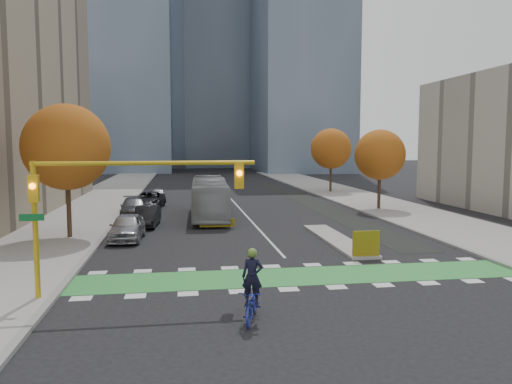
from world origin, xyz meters
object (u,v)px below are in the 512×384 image
object	(u,v)px
tree_west	(67,147)
tree_east_far	(331,149)
tree_east_near	(380,155)
cyclist	(252,297)
parked_car_c	(134,207)
parked_car_e	(158,195)
parked_car_b	(147,216)
hazard_board	(366,244)
parked_car_d	(149,200)
traffic_signal_west	(107,192)
bus	(210,198)
parked_car_a	(127,227)

from	to	relation	value
tree_west	tree_east_far	size ratio (longest dim) A/B	1.08
tree_east_near	cyclist	size ratio (longest dim) A/B	2.91
parked_car_c	parked_car_e	distance (m)	10.92
tree_east_far	parked_car_b	bearing A→B (deg)	-132.69
hazard_board	parked_car_d	bearing A→B (deg)	118.91
cyclist	parked_car_d	xyz separation A→B (m)	(-5.19, 29.87, -0.06)
hazard_board	parked_car_b	xyz separation A→B (m)	(-11.64, 11.97, -0.08)
tree_east_far	parked_car_c	size ratio (longest dim) A/B	1.49
parked_car_c	parked_car_d	size ratio (longest dim) A/B	0.95
tree_west	traffic_signal_west	distance (m)	13.25
tree_east_far	bus	distance (m)	24.25
traffic_signal_west	cyclist	distance (m)	6.74
traffic_signal_west	tree_east_far	bearing A→B (deg)	62.05
traffic_signal_west	tree_east_near	bearing A→B (deg)	48.48
tree_west	cyclist	world-z (taller)	tree_west
tree_west	traffic_signal_west	world-z (taller)	tree_west
tree_west	parked_car_b	world-z (taller)	tree_west
tree_west	parked_car_d	size ratio (longest dim) A/B	1.52
traffic_signal_west	parked_car_b	world-z (taller)	traffic_signal_west
bus	parked_car_b	world-z (taller)	bus
parked_car_b	parked_car_d	xyz separation A→B (m)	(-0.50, 10.00, 0.04)
parked_car_a	bus	bearing A→B (deg)	59.78
tree_east_near	parked_car_a	bearing A→B (deg)	-152.14
traffic_signal_west	parked_car_c	xyz separation A→B (m)	(-1.07, 21.68, -3.29)
cyclist	parked_car_a	bearing A→B (deg)	127.00
parked_car_e	parked_car_c	bearing A→B (deg)	-102.06
bus	parked_car_a	size ratio (longest dim) A/B	2.44
parked_car_e	cyclist	bearing A→B (deg)	-87.19
hazard_board	bus	xyz separation A→B (m)	(-7.00, 15.51, 0.79)
traffic_signal_west	bus	bearing A→B (deg)	76.30
hazard_board	parked_car_d	distance (m)	25.10
tree_west	parked_car_b	size ratio (longest dim) A/B	1.89
tree_west	tree_east_near	distance (m)	26.01
tree_east_far	parked_car_b	xyz separation A→B (m)	(-20.14, -21.83, -4.52)
hazard_board	parked_car_e	xyz separation A→B (m)	(-11.58, 27.80, -0.14)
hazard_board	tree_east_near	size ratio (longest dim) A/B	0.20
parked_car_e	parked_car_a	bearing A→B (deg)	-97.07
parked_car_c	bus	bearing A→B (deg)	-18.23
tree_east_far	parked_car_a	distance (m)	34.35
tree_west	bus	bearing A→B (deg)	40.60
tree_east_near	parked_car_c	xyz separation A→B (m)	(-21.00, -0.83, -4.12)
hazard_board	parked_car_d	size ratio (longest dim) A/B	0.26
cyclist	parked_car_e	distance (m)	36.00
tree_west	cyclist	size ratio (longest dim) A/B	3.38
bus	traffic_signal_west	bearing A→B (deg)	-101.65
tree_east_near	parked_car_d	size ratio (longest dim) A/B	1.30
cyclist	bus	size ratio (longest dim) A/B	0.21
parked_car_c	tree_east_near	bearing A→B (deg)	-2.30
hazard_board	tree_east_near	xyz separation A→B (m)	(8.00, 17.80, 4.06)
tree_west	parked_car_c	bearing A→B (deg)	71.89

